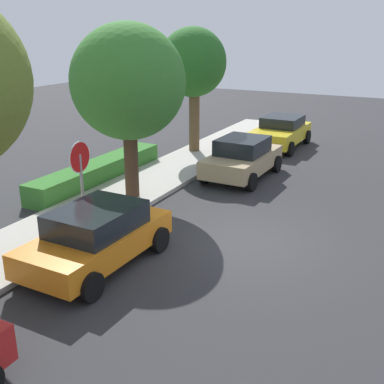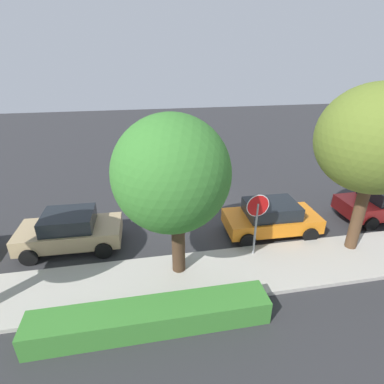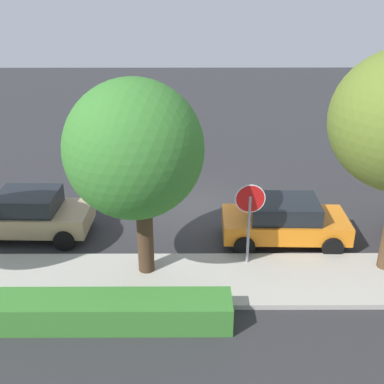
{
  "view_description": "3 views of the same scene",
  "coord_description": "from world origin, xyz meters",
  "px_view_note": "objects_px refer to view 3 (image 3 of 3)",
  "views": [
    {
      "loc": [
        -10.85,
        -3.96,
        5.35
      ],
      "look_at": [
        -0.67,
        1.25,
        1.42
      ],
      "focal_mm": 45.0,
      "sensor_mm": 36.0,
      "label": 1
    },
    {
      "loc": [
        2.51,
        12.81,
        6.97
      ],
      "look_at": [
        0.33,
        1.05,
        1.43
      ],
      "focal_mm": 28.0,
      "sensor_mm": 36.0,
      "label": 2
    },
    {
      "loc": [
        0.2,
        16.04,
        7.66
      ],
      "look_at": [
        0.14,
        1.77,
        1.31
      ],
      "focal_mm": 45.0,
      "sensor_mm": 36.0,
      "label": 3
    }
  ],
  "objects_px": {
    "parked_car_orange": "(284,220)",
    "street_tree_near_corner": "(134,150)",
    "stop_sign": "(250,211)",
    "parked_car_tan": "(30,214)"
  },
  "relations": [
    {
      "from": "stop_sign",
      "to": "parked_car_orange",
      "type": "height_order",
      "value": "stop_sign"
    },
    {
      "from": "stop_sign",
      "to": "street_tree_near_corner",
      "type": "height_order",
      "value": "street_tree_near_corner"
    },
    {
      "from": "parked_car_orange",
      "to": "parked_car_tan",
      "type": "xyz_separation_m",
      "value": [
        8.09,
        -0.45,
        0.02
      ]
    },
    {
      "from": "parked_car_orange",
      "to": "street_tree_near_corner",
      "type": "relative_size",
      "value": 0.7
    },
    {
      "from": "stop_sign",
      "to": "parked_car_tan",
      "type": "bearing_deg",
      "value": -15.51
    },
    {
      "from": "stop_sign",
      "to": "street_tree_near_corner",
      "type": "distance_m",
      "value": 3.64
    },
    {
      "from": "parked_car_orange",
      "to": "parked_car_tan",
      "type": "distance_m",
      "value": 8.1
    },
    {
      "from": "street_tree_near_corner",
      "to": "parked_car_orange",
      "type": "bearing_deg",
      "value": -156.08
    },
    {
      "from": "stop_sign",
      "to": "parked_car_tan",
      "type": "distance_m",
      "value": 7.12
    },
    {
      "from": "stop_sign",
      "to": "street_tree_near_corner",
      "type": "bearing_deg",
      "value": 9.11
    }
  ]
}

